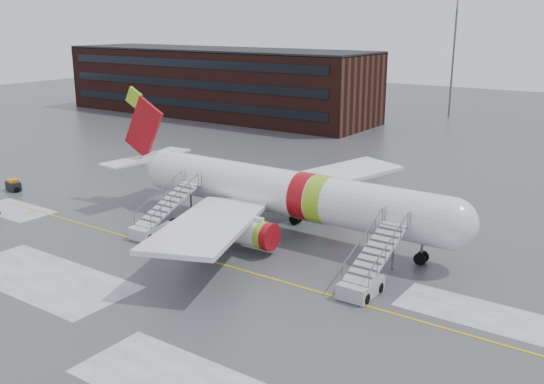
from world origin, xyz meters
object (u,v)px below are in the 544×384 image
Objects in this scene: airstair_fwd at (366,276)px; pushback_tug at (166,220)px; baggage_tractor at (13,186)px; airliner at (276,192)px; airstair_aft at (157,222)px.

pushback_tug is (-19.87, 1.63, -0.40)m from airstair_fwd.
airliner is at bearing 10.56° from baggage_tractor.
airstair_fwd is 2.91× the size of pushback_tug.
pushback_tug is (-8.18, -4.90, -2.76)m from airliner.
baggage_tractor is (-22.16, 0.99, -0.55)m from airstair_aft.
airstair_fwd is at bearing -1.36° from baggage_tractor.
airstair_aft is 1.78m from pushback_tug.
airstair_fwd is at bearing 0.00° from airstair_aft.
airliner is 13.60m from airstair_fwd.
airstair_fwd reaches higher than pushback_tug.
airstair_fwd is 3.16× the size of baggage_tractor.
baggage_tractor is (-41.46, 0.99, -0.55)m from airstair_fwd.
airliner is 14.40× the size of baggage_tractor.
airliner is 9.93m from pushback_tug.
airliner reaches higher than airstair_fwd.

